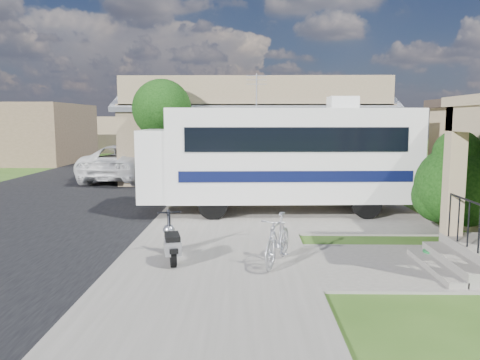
{
  "coord_description": "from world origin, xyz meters",
  "views": [
    {
      "loc": [
        -0.26,
        -10.14,
        2.94
      ],
      "look_at": [
        -0.5,
        2.5,
        1.3
      ],
      "focal_mm": 35.0,
      "sensor_mm": 36.0,
      "label": 1
    }
  ],
  "objects_px": {
    "bicycle": "(278,242)",
    "pickup_truck": "(129,162)",
    "garden_hose": "(432,256)",
    "motorhome": "(280,155)",
    "shrub": "(457,182)",
    "scooter": "(171,243)",
    "van": "(157,152)"
  },
  "relations": [
    {
      "from": "scooter",
      "to": "bicycle",
      "type": "distance_m",
      "value": 2.16
    },
    {
      "from": "shrub",
      "to": "bicycle",
      "type": "height_order",
      "value": "shrub"
    },
    {
      "from": "scooter",
      "to": "garden_hose",
      "type": "xyz_separation_m",
      "value": [
        5.45,
        0.4,
        -0.35
      ]
    },
    {
      "from": "motorhome",
      "to": "bicycle",
      "type": "height_order",
      "value": "motorhome"
    },
    {
      "from": "garden_hose",
      "to": "pickup_truck",
      "type": "bearing_deg",
      "value": 126.88
    },
    {
      "from": "pickup_truck",
      "to": "garden_hose",
      "type": "distance_m",
      "value": 16.23
    },
    {
      "from": "motorhome",
      "to": "pickup_truck",
      "type": "distance_m",
      "value": 10.55
    },
    {
      "from": "motorhome",
      "to": "van",
      "type": "height_order",
      "value": "motorhome"
    },
    {
      "from": "pickup_truck",
      "to": "scooter",
      "type": "bearing_deg",
      "value": 114.62
    },
    {
      "from": "bicycle",
      "to": "pickup_truck",
      "type": "relative_size",
      "value": 0.27
    },
    {
      "from": "bicycle",
      "to": "garden_hose",
      "type": "distance_m",
      "value": 3.36
    },
    {
      "from": "pickup_truck",
      "to": "van",
      "type": "bearing_deg",
      "value": -82.33
    },
    {
      "from": "scooter",
      "to": "garden_hose",
      "type": "distance_m",
      "value": 5.47
    },
    {
      "from": "bicycle",
      "to": "scooter",
      "type": "bearing_deg",
      "value": -164.42
    },
    {
      "from": "pickup_truck",
      "to": "garden_hose",
      "type": "relative_size",
      "value": 16.73
    },
    {
      "from": "van",
      "to": "garden_hose",
      "type": "xyz_separation_m",
      "value": [
        9.84,
        -20.7,
        -0.74
      ]
    },
    {
      "from": "bicycle",
      "to": "van",
      "type": "bearing_deg",
      "value": 126.32
    },
    {
      "from": "shrub",
      "to": "bicycle",
      "type": "distance_m",
      "value": 5.51
    },
    {
      "from": "scooter",
      "to": "van",
      "type": "height_order",
      "value": "van"
    },
    {
      "from": "motorhome",
      "to": "bicycle",
      "type": "xyz_separation_m",
      "value": [
        -0.4,
        -5.53,
        -1.34
      ]
    },
    {
      "from": "bicycle",
      "to": "pickup_truck",
      "type": "distance_m",
      "value": 14.96
    },
    {
      "from": "shrub",
      "to": "pickup_truck",
      "type": "xyz_separation_m",
      "value": [
        -11.14,
        10.75,
        -0.5
      ]
    },
    {
      "from": "bicycle",
      "to": "garden_hose",
      "type": "xyz_separation_m",
      "value": [
        3.29,
        0.53,
        -0.42
      ]
    },
    {
      "from": "motorhome",
      "to": "pickup_truck",
      "type": "relative_size",
      "value": 1.35
    },
    {
      "from": "pickup_truck",
      "to": "garden_hose",
      "type": "height_order",
      "value": "pickup_truck"
    },
    {
      "from": "garden_hose",
      "to": "van",
      "type": "bearing_deg",
      "value": 115.43
    },
    {
      "from": "motorhome",
      "to": "bicycle",
      "type": "bearing_deg",
      "value": -96.71
    },
    {
      "from": "motorhome",
      "to": "scooter",
      "type": "xyz_separation_m",
      "value": [
        -2.56,
        -5.39,
        -1.4
      ]
    },
    {
      "from": "motorhome",
      "to": "pickup_truck",
      "type": "bearing_deg",
      "value": 128.07
    },
    {
      "from": "scooter",
      "to": "pickup_truck",
      "type": "distance_m",
      "value": 14.04
    },
    {
      "from": "bicycle",
      "to": "garden_hose",
      "type": "height_order",
      "value": "bicycle"
    },
    {
      "from": "bicycle",
      "to": "pickup_truck",
      "type": "xyz_separation_m",
      "value": [
        -6.44,
        13.5,
        0.37
      ]
    }
  ]
}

